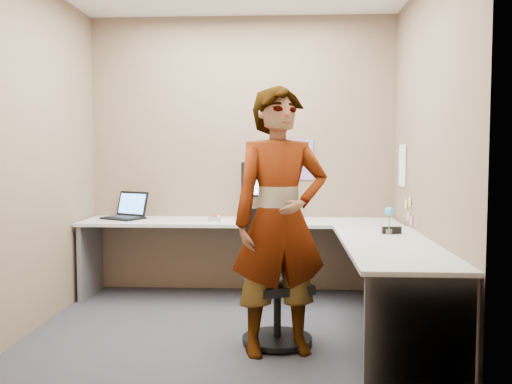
# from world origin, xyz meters

# --- Properties ---
(ground) EXTENTS (3.00, 3.00, 0.00)m
(ground) POSITION_xyz_m (0.00, 0.00, 0.00)
(ground) COLOR #28292E
(ground) RESTS_ON ground
(wall_back) EXTENTS (3.00, 0.00, 3.00)m
(wall_back) POSITION_xyz_m (0.00, 1.30, 1.35)
(wall_back) COLOR brown
(wall_back) RESTS_ON ground
(wall_right) EXTENTS (0.00, 2.70, 2.70)m
(wall_right) POSITION_xyz_m (1.50, 0.00, 1.35)
(wall_right) COLOR brown
(wall_right) RESTS_ON ground
(wall_left) EXTENTS (0.00, 2.70, 2.70)m
(wall_left) POSITION_xyz_m (-1.50, 0.00, 1.35)
(wall_left) COLOR brown
(wall_left) RESTS_ON ground
(desk) EXTENTS (2.98, 2.58, 0.73)m
(desk) POSITION_xyz_m (0.44, 0.39, 0.59)
(desk) COLOR #B4B4B4
(desk) RESTS_ON ground
(paper_ream) EXTENTS (0.37, 0.32, 0.06)m
(paper_ream) POSITION_xyz_m (0.25, 1.15, 0.76)
(paper_ream) COLOR red
(paper_ream) RESTS_ON desk
(monitor) EXTENTS (0.50, 0.22, 0.48)m
(monitor) POSITION_xyz_m (0.25, 1.16, 1.08)
(monitor) COLOR black
(monitor) RESTS_ON paper_ream
(laptop) EXTENTS (0.46, 0.43, 0.26)m
(laptop) POSITION_xyz_m (-1.10, 1.07, 0.80)
(laptop) COLOR black
(laptop) RESTS_ON desk
(trackball_mouse) EXTENTS (0.12, 0.08, 0.07)m
(trackball_mouse) POSITION_xyz_m (-0.23, 0.90, 0.76)
(trackball_mouse) COLOR #B7B7BC
(trackball_mouse) RESTS_ON desk
(origami) EXTENTS (0.10, 0.10, 0.06)m
(origami) POSITION_xyz_m (-0.19, 0.92, 0.76)
(origami) COLOR white
(origami) RESTS_ON desk
(stapler) EXTENTS (0.15, 0.06, 0.05)m
(stapler) POSITION_xyz_m (1.27, 0.17, 0.76)
(stapler) COLOR black
(stapler) RESTS_ON desk
(flower) EXTENTS (0.07, 0.07, 0.22)m
(flower) POSITION_xyz_m (1.25, 0.13, 0.87)
(flower) COLOR brown
(flower) RESTS_ON desk
(calendar_purple) EXTENTS (0.30, 0.01, 0.40)m
(calendar_purple) POSITION_xyz_m (0.55, 1.29, 1.30)
(calendar_purple) COLOR #846BB7
(calendar_purple) RESTS_ON wall_back
(calendar_white) EXTENTS (0.01, 0.28, 0.38)m
(calendar_white) POSITION_xyz_m (1.49, 0.90, 1.25)
(calendar_white) COLOR white
(calendar_white) RESTS_ON wall_right
(sticky_note_a) EXTENTS (0.01, 0.07, 0.07)m
(sticky_note_a) POSITION_xyz_m (1.49, 0.55, 0.95)
(sticky_note_a) COLOR #F2E059
(sticky_note_a) RESTS_ON wall_right
(sticky_note_b) EXTENTS (0.01, 0.07, 0.07)m
(sticky_note_b) POSITION_xyz_m (1.49, 0.60, 0.82)
(sticky_note_b) COLOR pink
(sticky_note_b) RESTS_ON wall_right
(sticky_note_c) EXTENTS (0.01, 0.07, 0.07)m
(sticky_note_c) POSITION_xyz_m (1.49, 0.48, 0.80)
(sticky_note_c) COLOR pink
(sticky_note_c) RESTS_ON wall_right
(sticky_note_d) EXTENTS (0.01, 0.07, 0.07)m
(sticky_note_d) POSITION_xyz_m (1.49, 0.70, 0.92)
(sticky_note_d) COLOR #F2E059
(sticky_note_d) RESTS_ON wall_right
(office_chair) EXTENTS (0.55, 0.54, 0.95)m
(office_chair) POSITION_xyz_m (0.36, -0.29, 0.39)
(office_chair) COLOR black
(office_chair) RESTS_ON ground
(person) EXTENTS (0.76, 0.60, 1.81)m
(person) POSITION_xyz_m (0.40, -0.51, 0.91)
(person) COLOR #999399
(person) RESTS_ON ground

